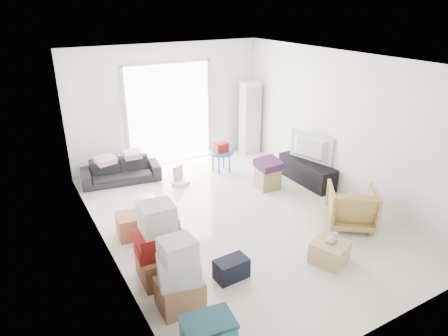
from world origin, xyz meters
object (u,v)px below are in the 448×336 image
at_px(wood_crate, 330,252).
at_px(sofa, 121,168).
at_px(kids_table, 221,151).
at_px(ottoman, 268,178).
at_px(tv_console, 307,172).
at_px(armchair, 352,205).
at_px(television, 308,158).
at_px(ac_tower, 250,118).

bearing_deg(wood_crate, sofa, 113.08).
bearing_deg(kids_table, ottoman, -71.97).
relative_size(tv_console, armchair, 1.79).
bearing_deg(sofa, armchair, -43.53).
distance_m(sofa, wood_crate, 4.62).
xyz_separation_m(television, armchair, (-0.51, -1.71, -0.14)).
relative_size(television, ottoman, 2.46).
distance_m(armchair, wood_crate, 1.20).
xyz_separation_m(sofa, kids_table, (2.08, -0.57, 0.16)).
xyz_separation_m(sofa, ottoman, (2.48, -1.78, -0.11)).
relative_size(tv_console, sofa, 0.87).
bearing_deg(television, ac_tower, -13.58).
height_order(television, sofa, sofa).
relative_size(tv_console, ottoman, 3.37).
distance_m(sofa, armchair, 4.63).
distance_m(ac_tower, ottoman, 2.20).
bearing_deg(ottoman, ac_tower, 67.08).
xyz_separation_m(ac_tower, sofa, (-3.29, -0.15, -0.56)).
bearing_deg(kids_table, tv_console, -47.72).
bearing_deg(ac_tower, armchair, -96.89).
distance_m(television, kids_table, 1.87).
xyz_separation_m(ac_tower, television, (0.05, -2.10, -0.35)).
bearing_deg(armchair, ac_tower, -60.26).
distance_m(ac_tower, wood_crate, 4.70).
xyz_separation_m(kids_table, wood_crate, (-0.27, -3.68, -0.32)).
xyz_separation_m(ac_tower, armchair, (-0.46, -3.81, -0.49)).
bearing_deg(ottoman, tv_console, -11.37).
height_order(tv_console, ottoman, tv_console).
distance_m(tv_console, television, 0.30).
height_order(tv_console, kids_table, kids_table).
bearing_deg(wood_crate, tv_console, 56.29).
relative_size(ac_tower, wood_crate, 3.73).
relative_size(armchair, kids_table, 1.16).
distance_m(ottoman, kids_table, 1.30).
bearing_deg(ottoman, sofa, 144.31).
xyz_separation_m(armchair, wood_crate, (-1.02, -0.59, -0.23)).
height_order(armchair, kids_table, armchair).
distance_m(ac_tower, kids_table, 1.46).
bearing_deg(sofa, wood_crate, -58.16).
height_order(television, kids_table, kids_table).
xyz_separation_m(tv_console, television, (0.00, 0.00, 0.30)).
distance_m(kids_table, wood_crate, 3.71).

